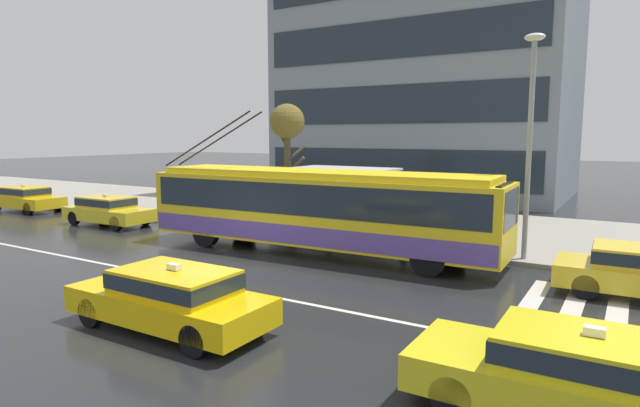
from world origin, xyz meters
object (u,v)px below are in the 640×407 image
at_px(taxi_oncoming_near, 171,296).
at_px(pedestrian_walking_past, 331,209).
at_px(taxi_queued_behind_bus, 108,209).
at_px(pedestrian_at_shelter, 291,191).
at_px(pedestrian_approaching_curb, 404,199).
at_px(street_lamp, 530,129).
at_px(trolleybus, 318,208).
at_px(bus_shelter, 349,182).
at_px(taxi_far_behind, 26,198).
at_px(taxi_oncoming_far, 582,373).
at_px(street_tree_bare, 287,126).

distance_m(taxi_oncoming_near, pedestrian_walking_past, 10.34).
bearing_deg(taxi_queued_behind_bus, pedestrian_at_shelter, 19.71).
height_order(pedestrian_approaching_curb, street_lamp, street_lamp).
relative_size(pedestrian_walking_past, street_lamp, 0.25).
bearing_deg(pedestrian_at_shelter, pedestrian_approaching_curb, 0.99).
xyz_separation_m(trolleybus, bus_shelter, (-0.71, 3.51, 0.55)).
height_order(taxi_far_behind, pedestrian_walking_past, pedestrian_walking_past).
bearing_deg(taxi_oncoming_far, street_lamp, 104.63).
distance_m(bus_shelter, pedestrian_at_shelter, 2.43).
relative_size(pedestrian_at_shelter, street_tree_bare, 0.37).
bearing_deg(pedestrian_walking_past, taxi_oncoming_far, -45.14).
distance_m(pedestrian_at_shelter, street_lamp, 9.60).
height_order(taxi_queued_behind_bus, street_lamp, street_lamp).
height_order(taxi_far_behind, taxi_queued_behind_bus, same).
height_order(taxi_far_behind, bus_shelter, bus_shelter).
bearing_deg(pedestrian_at_shelter, street_tree_bare, 128.61).
xyz_separation_m(taxi_oncoming_near, street_lamp, (5.16, 9.70, 3.47)).
bearing_deg(bus_shelter, taxi_oncoming_far, -48.64).
bearing_deg(pedestrian_approaching_curb, pedestrian_walking_past, -173.91).
height_order(pedestrian_at_shelter, pedestrian_walking_past, pedestrian_at_shelter).
relative_size(taxi_queued_behind_bus, street_tree_bare, 0.82).
height_order(trolleybus, bus_shelter, trolleybus).
relative_size(taxi_queued_behind_bus, street_lamp, 0.62).
bearing_deg(taxi_queued_behind_bus, street_lamp, 7.27).
distance_m(taxi_oncoming_far, street_tree_bare, 17.61).
bearing_deg(street_lamp, taxi_oncoming_far, -75.37).
distance_m(pedestrian_at_shelter, pedestrian_walking_past, 2.11).
relative_size(taxi_oncoming_far, street_tree_bare, 0.89).
height_order(taxi_oncoming_near, pedestrian_approaching_curb, pedestrian_approaching_curb).
height_order(trolleybus, taxi_oncoming_far, trolleybus).
bearing_deg(street_tree_bare, taxi_far_behind, -165.27).
relative_size(taxi_queued_behind_bus, pedestrian_walking_past, 2.50).
bearing_deg(pedestrian_approaching_curb, street_lamp, -9.52).
bearing_deg(pedestrian_approaching_curb, trolleybus, -124.52).
distance_m(taxi_oncoming_near, taxi_queued_behind_bus, 14.15).
relative_size(trolleybus, bus_shelter, 3.18).
xyz_separation_m(taxi_oncoming_near, taxi_far_behind, (-19.52, 8.14, -0.00)).
distance_m(taxi_far_behind, taxi_queued_behind_bus, 7.57).
height_order(trolleybus, taxi_far_behind, trolleybus).
bearing_deg(bus_shelter, pedestrian_approaching_curb, -14.66).
distance_m(taxi_oncoming_far, bus_shelter, 14.29).
xyz_separation_m(taxi_queued_behind_bus, street_tree_bare, (6.68, 4.36, 3.66)).
bearing_deg(street_tree_bare, pedestrian_walking_past, -28.35).
distance_m(trolleybus, taxi_oncoming_far, 11.30).
distance_m(taxi_far_behind, street_tree_bare, 15.15).
xyz_separation_m(pedestrian_approaching_curb, street_tree_bare, (-6.13, 1.45, 2.67)).
distance_m(taxi_queued_behind_bus, pedestrian_walking_past, 10.28).
relative_size(taxi_oncoming_near, pedestrian_walking_past, 2.64).
bearing_deg(street_tree_bare, taxi_oncoming_near, -65.93).
relative_size(taxi_oncoming_near, street_lamp, 0.66).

